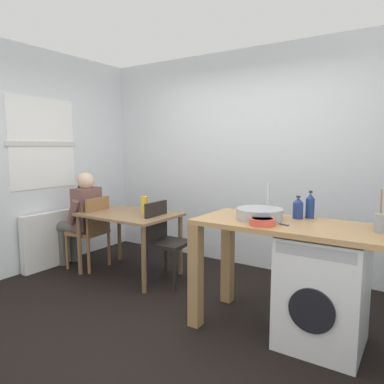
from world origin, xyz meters
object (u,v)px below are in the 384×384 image
(mixing_bowl, at_px, (262,221))
(utensil_crock, at_px, (383,222))
(bottle_squat_brown, at_px, (310,206))
(washing_machine, at_px, (323,290))
(seated_person, at_px, (82,214))
(dining_table, at_px, (129,221))
(bottle_tall_green, at_px, (298,208))
(vase, at_px, (144,205))
(chair_opposite, at_px, (164,237))
(chair_person_seat, at_px, (92,228))

(mixing_bowl, relative_size, utensil_crock, 0.65)
(bottle_squat_brown, bearing_deg, washing_machine, -55.25)
(seated_person, distance_m, mixing_bowl, 2.61)
(dining_table, height_order, seated_person, seated_person)
(bottle_tall_green, height_order, bottle_squat_brown, bottle_squat_brown)
(washing_machine, xyz_separation_m, bottle_squat_brown, (-0.19, 0.28, 0.59))
(bottle_squat_brown, bearing_deg, vase, 175.57)
(seated_person, relative_size, washing_machine, 1.40)
(chair_opposite, distance_m, bottle_squat_brown, 1.70)
(chair_person_seat, bearing_deg, vase, -79.81)
(seated_person, bearing_deg, washing_machine, -99.49)
(bottle_tall_green, bearing_deg, vase, 173.25)
(dining_table, relative_size, vase, 5.51)
(washing_machine, bearing_deg, utensil_crock, 8.10)
(dining_table, bearing_deg, bottle_squat_brown, -1.37)
(mixing_bowl, bearing_deg, chair_opposite, 157.62)
(chair_person_seat, distance_m, mixing_bowl, 2.48)
(chair_opposite, height_order, bottle_tall_green, bottle_tall_green)
(chair_opposite, relative_size, vase, 4.51)
(chair_person_seat, xyz_separation_m, vase, (0.70, 0.19, 0.33))
(chair_opposite, distance_m, bottle_tall_green, 1.62)
(bottle_squat_brown, height_order, utensil_crock, utensil_crock)
(chair_opposite, height_order, seated_person, seated_person)
(chair_opposite, bearing_deg, mixing_bowl, 64.66)
(chair_person_seat, height_order, utensil_crock, utensil_crock)
(chair_person_seat, distance_m, washing_machine, 2.84)
(chair_opposite, height_order, bottle_squat_brown, bottle_squat_brown)
(bottle_tall_green, bearing_deg, utensil_crock, -13.53)
(seated_person, xyz_separation_m, mixing_bowl, (2.57, -0.42, 0.28))
(washing_machine, distance_m, bottle_tall_green, 0.67)
(utensil_crock, relative_size, vase, 1.50)
(seated_person, height_order, mixing_bowl, seated_person)
(chair_person_seat, bearing_deg, washing_machine, -100.03)
(dining_table, relative_size, seated_person, 0.92)
(chair_person_seat, xyz_separation_m, bottle_tall_green, (2.56, -0.03, 0.50))
(dining_table, height_order, bottle_squat_brown, bottle_squat_brown)
(utensil_crock, bearing_deg, bottle_squat_brown, 158.18)
(vase, bearing_deg, dining_table, -146.31)
(chair_opposite, height_order, mixing_bowl, mixing_bowl)
(washing_machine, xyz_separation_m, mixing_bowl, (-0.42, -0.20, 0.52))
(dining_table, distance_m, mixing_bowl, 1.96)
(dining_table, relative_size, washing_machine, 1.28)
(washing_machine, distance_m, vase, 2.21)
(chair_opposite, distance_m, vase, 0.47)
(dining_table, xyz_separation_m, bottle_tall_green, (2.01, -0.12, 0.36))
(bottle_tall_green, bearing_deg, dining_table, 176.58)
(dining_table, bearing_deg, seated_person, -171.30)
(dining_table, distance_m, chair_opposite, 0.50)
(dining_table, xyz_separation_m, bottle_squat_brown, (2.09, -0.05, 0.38))
(chair_person_seat, relative_size, bottle_tall_green, 4.73)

